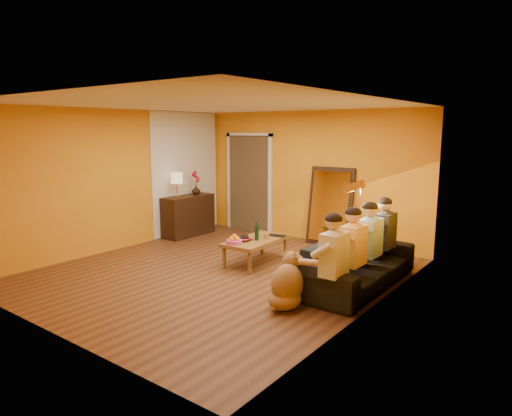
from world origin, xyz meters
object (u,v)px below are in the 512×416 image
Objects in this scene: person_mid_left at (353,253)px; tumbler at (266,236)px; coffee_table at (256,251)px; table_lamp at (177,185)px; sideboard at (188,216)px; dog at (287,280)px; floor_lamp at (360,231)px; person_far_right at (384,237)px; wine_bottle at (257,231)px; mirror_frame at (330,206)px; person_mid_right at (370,244)px; laptop at (277,236)px; person_far_left at (334,262)px; vase at (196,190)px; sofa at (358,263)px.

person_mid_left is 12.77× the size of tumbler.
person_mid_left is (1.96, -0.45, 0.40)m from coffee_table.
sideboard is at bearing 90.00° from table_lamp.
coffee_table is 1.98m from dog.
floor_lamp reaches higher than person_far_right.
wine_bottle is (-1.91, -0.70, -0.03)m from person_far_right.
dog is at bearing -103.84° from person_far_right.
coffee_table is at bearing 135.00° from wine_bottle.
table_lamp reaches higher than coffee_table.
dog reaches higher than coffee_table.
mirror_frame is 2.00m from coffee_table.
dog is 1.98m from tumbler.
person_far_right is at bearing 90.00° from person_mid_right.
person_mid_left is at bearing -90.00° from person_far_right.
person_mid_right reaches higher than wine_bottle.
wine_bottle is (-1.91, -0.15, -0.03)m from person_mid_right.
laptop is (-1.30, 1.66, 0.07)m from dog.
table_lamp is at bearing 160.91° from person_far_left.
floor_lamp is 4.44× the size of laptop.
floor_lamp is at bearing -9.31° from vase.
wine_bottle is 0.96× the size of laptop.
wine_bottle is at bearing 128.57° from dog.
table_lamp is (-2.79, -1.38, 0.34)m from mirror_frame.
wine_bottle is 2.72m from vase.
person_far_right is at bearing 90.00° from person_far_left.
dog is 2.03m from person_far_right.
coffee_table is at bearing -101.39° from mirror_frame.
coffee_table is at bearing -135.00° from tumbler.
person_far_left is at bearing -61.36° from mirror_frame.
mirror_frame reaches higher than dog.
sofa is at bearing 1.45° from wine_bottle.
wine_bottle is at bearing -112.38° from tumbler.
table_lamp is 0.70× the size of dog.
dog is 2.35× the size of wine_bottle.
sofa is 3.14× the size of dog.
person_far_right is (0.13, 0.65, 0.28)m from sofa.
person_mid_right is (4.37, -0.41, -0.49)m from table_lamp.
coffee_table is (2.41, -0.51, -0.90)m from table_lamp.
vase reaches higher than sideboard.
dog reaches higher than sofa.
mirror_frame is 2.09× the size of dog.
coffee_table is 12.77× the size of tumbler.
dog is 1.92m from wine_bottle.
person_mid_left is at bearing -72.97° from floor_lamp.
coffee_table is 2.73m from vase.
table_lamp is 0.22× the size of sofa.
table_lamp reaches higher than tumbler.
mirror_frame is 0.67× the size of sofa.
person_mid_right is 3.77× the size of laptop.
sofa is 7.05× the size of laptop.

